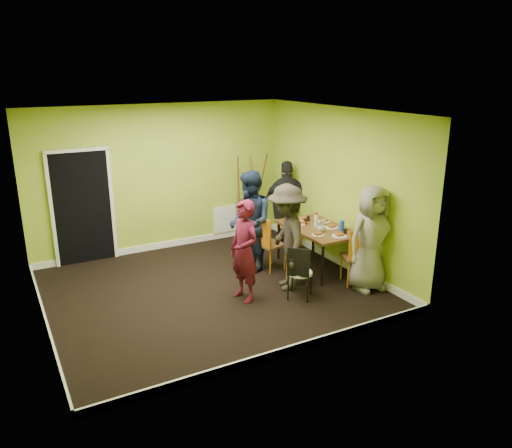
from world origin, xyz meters
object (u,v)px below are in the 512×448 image
(easel, at_px, (250,197))
(orange_bottle, at_px, (305,223))
(chair_back_end, at_px, (284,212))
(person_standing, at_px, (244,251))
(chair_left_far, at_px, (268,241))
(person_left_far, at_px, (250,222))
(person_back_end, at_px, (287,203))
(chair_bentwood, at_px, (299,270))
(dining_table, at_px, (318,230))
(chair_left_near, at_px, (293,256))
(person_left_near, at_px, (287,237))
(person_front_end, at_px, (371,238))
(chair_front_end, at_px, (357,253))
(thermos, at_px, (316,220))
(blue_bottle, at_px, (342,226))

(easel, xyz_separation_m, orange_bottle, (0.12, -1.82, -0.08))
(chair_back_end, bearing_deg, person_standing, 21.03)
(chair_left_far, bearing_deg, person_standing, -58.75)
(person_standing, bearing_deg, person_left_far, 137.26)
(person_back_end, bearing_deg, chair_left_far, 69.16)
(chair_bentwood, xyz_separation_m, person_left_far, (-0.10, 1.41, 0.40))
(chair_back_end, bearing_deg, dining_table, 62.30)
(chair_left_near, relative_size, person_left_near, 0.50)
(chair_back_end, relative_size, easel, 0.55)
(chair_back_end, distance_m, easel, 0.87)
(chair_back_end, bearing_deg, easel, -90.94)
(easel, xyz_separation_m, person_left_far, (-0.84, -1.59, 0.01))
(chair_left_near, relative_size, person_standing, 0.54)
(easel, xyz_separation_m, person_left_near, (-0.69, -2.53, -0.02))
(person_standing, height_order, person_front_end, person_front_end)
(person_left_far, xyz_separation_m, person_back_end, (1.33, 0.92, -0.04))
(dining_table, distance_m, person_front_end, 1.16)
(chair_front_end, height_order, person_left_far, person_left_far)
(thermos, xyz_separation_m, person_front_end, (0.21, -1.18, -0.01))
(chair_back_end, distance_m, person_standing, 2.56)
(person_front_end, bearing_deg, chair_left_near, 142.16)
(person_left_near, bearing_deg, chair_left_near, 136.72)
(blue_bottle, bearing_deg, person_back_end, 90.60)
(chair_left_near, distance_m, chair_back_end, 1.85)
(chair_left_far, relative_size, person_back_end, 0.58)
(chair_left_near, bearing_deg, easel, -169.54)
(chair_back_end, height_order, easel, easel)
(dining_table, distance_m, person_back_end, 1.43)
(chair_left_near, relative_size, person_left_far, 0.48)
(dining_table, distance_m, person_left_far, 1.21)
(chair_front_end, height_order, person_front_end, person_front_end)
(person_standing, xyz_separation_m, person_left_far, (0.63, 1.00, 0.10))
(blue_bottle, bearing_deg, person_front_end, -93.72)
(chair_left_near, bearing_deg, thermos, 141.24)
(person_standing, height_order, person_left_near, person_left_near)
(thermos, xyz_separation_m, person_standing, (-1.71, -0.57, -0.08))
(blue_bottle, xyz_separation_m, person_back_end, (-0.02, 1.74, 0.00))
(blue_bottle, distance_m, person_back_end, 1.74)
(chair_front_end, height_order, person_standing, person_standing)
(chair_back_end, height_order, thermos, thermos)
(chair_left_near, bearing_deg, person_back_end, 172.94)
(dining_table, distance_m, chair_left_near, 0.85)
(chair_left_far, height_order, easel, easel)
(chair_left_far, bearing_deg, blue_bottle, 46.94)
(blue_bottle, height_order, person_left_near, person_left_near)
(orange_bottle, bearing_deg, person_standing, -154.40)
(blue_bottle, bearing_deg, dining_table, 127.07)
(thermos, relative_size, blue_bottle, 1.28)
(chair_bentwood, relative_size, person_front_end, 0.51)
(dining_table, height_order, person_left_near, person_left_near)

